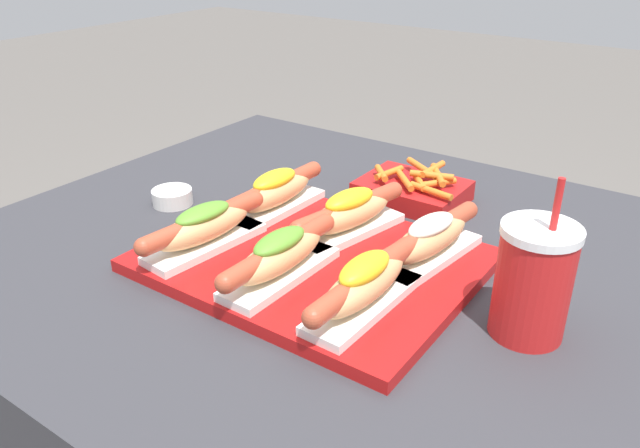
% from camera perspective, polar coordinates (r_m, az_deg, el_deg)
% --- Properties ---
extents(patio_table, '(1.14, 0.93, 0.70)m').
position_cam_1_polar(patio_table, '(1.13, 2.30, -18.36)').
color(patio_table, '#333338').
rests_on(patio_table, ground_plane).
extents(serving_tray, '(0.44, 0.34, 0.02)m').
position_cam_1_polar(serving_tray, '(0.88, -0.75, -3.34)').
color(serving_tray, '#B71414').
rests_on(serving_tray, patio_table).
extents(hot_dog_0, '(0.08, 0.22, 0.06)m').
position_cam_1_polar(hot_dog_0, '(0.89, -10.55, -0.26)').
color(hot_dog_0, white).
rests_on(hot_dog_0, serving_tray).
extents(hot_dog_1, '(0.06, 0.23, 0.07)m').
position_cam_1_polar(hot_dog_1, '(0.81, -3.68, -2.92)').
color(hot_dog_1, white).
rests_on(hot_dog_1, serving_tray).
extents(hot_dog_2, '(0.07, 0.23, 0.07)m').
position_cam_1_polar(hot_dog_2, '(0.75, 4.05, -5.51)').
color(hot_dog_2, white).
rests_on(hot_dog_2, serving_tray).
extents(hot_dog_3, '(0.07, 0.23, 0.07)m').
position_cam_1_polar(hot_dog_3, '(0.99, -4.14, 2.93)').
color(hot_dog_3, white).
rests_on(hot_dog_3, serving_tray).
extents(hot_dog_4, '(0.10, 0.22, 0.07)m').
position_cam_1_polar(hot_dog_4, '(0.92, 2.69, 0.99)').
color(hot_dog_4, white).
rests_on(hot_dog_4, serving_tray).
extents(hot_dog_5, '(0.08, 0.22, 0.06)m').
position_cam_1_polar(hot_dog_5, '(0.86, 10.02, -1.34)').
color(hot_dog_5, white).
rests_on(hot_dog_5, serving_tray).
extents(sauce_bowl, '(0.07, 0.07, 0.03)m').
position_cam_1_polar(sauce_bowl, '(1.09, -13.36, 2.51)').
color(sauce_bowl, silver).
rests_on(sauce_bowl, patio_table).
extents(drink_cup, '(0.09, 0.09, 0.20)m').
position_cam_1_polar(drink_cup, '(0.75, 18.90, -4.97)').
color(drink_cup, red).
rests_on(drink_cup, patio_table).
extents(fries_basket, '(0.18, 0.13, 0.06)m').
position_cam_1_polar(fries_basket, '(1.09, 8.49, 3.10)').
color(fries_basket, '#B21919').
rests_on(fries_basket, patio_table).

